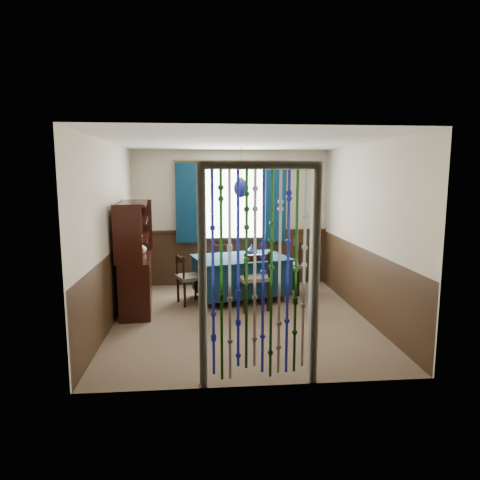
{
  "coord_description": "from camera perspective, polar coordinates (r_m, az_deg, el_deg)",
  "views": [
    {
      "loc": [
        -0.54,
        -5.9,
        2.05
      ],
      "look_at": [
        0.05,
        0.65,
        1.05
      ],
      "focal_mm": 32.0,
      "sensor_mm": 36.0,
      "label": 1
    }
  ],
  "objects": [
    {
      "name": "ceiling",
      "position": [
        5.94,
        0.09,
        13.01
      ],
      "size": [
        4.0,
        4.0,
        0.0
      ],
      "primitive_type": "plane",
      "rotation": [
        3.14,
        0.0,
        0.0
      ],
      "color": "silver",
      "rests_on": "ground"
    },
    {
      "name": "chair_near",
      "position": [
        6.54,
        1.84,
        -5.15
      ],
      "size": [
        0.54,
        0.52,
        0.92
      ],
      "rotation": [
        0.0,
        0.0,
        0.22
      ],
      "color": "black",
      "rests_on": "floor"
    },
    {
      "name": "wall_front",
      "position": [
        4.02,
        2.67,
        -2.82
      ],
      "size": [
        3.6,
        0.0,
        3.6
      ],
      "primitive_type": "plane",
      "rotation": [
        -1.57,
        0.0,
        0.0
      ],
      "color": "beige",
      "rests_on": "ground"
    },
    {
      "name": "chair_left",
      "position": [
        6.89,
        -6.9,
        -4.97
      ],
      "size": [
        0.5,
        0.51,
        0.81
      ],
      "rotation": [
        0.0,
        0.0,
        -1.19
      ],
      "color": "black",
      "rests_on": "floor"
    },
    {
      "name": "wainscot_right",
      "position": [
        6.53,
        15.96,
        -5.4
      ],
      "size": [
        0.0,
        4.0,
        4.0
      ],
      "primitive_type": "plane",
      "rotation": [
        1.57,
        0.0,
        -1.57
      ],
      "color": "#362314",
      "rests_on": "ground"
    },
    {
      "name": "doorway",
      "position": [
        4.12,
        2.54,
        -5.38
      ],
      "size": [
        1.16,
        0.12,
        2.18
      ],
      "primitive_type": null,
      "color": "silver",
      "rests_on": "ground"
    },
    {
      "name": "wall_back",
      "position": [
        7.96,
        -1.21,
        2.9
      ],
      "size": [
        3.6,
        0.0,
        3.6
      ],
      "primitive_type": "plane",
      "rotation": [
        1.57,
        0.0,
        0.0
      ],
      "color": "beige",
      "rests_on": "ground"
    },
    {
      "name": "wainscot_front",
      "position": [
        4.25,
        2.57,
        -12.75
      ],
      "size": [
        3.6,
        0.0,
        3.6
      ],
      "primitive_type": "plane",
      "rotation": [
        -1.57,
        0.0,
        0.0
      ],
      "color": "#362314",
      "rests_on": "ground"
    },
    {
      "name": "vase_sideboard",
      "position": [
        6.91,
        -13.06,
        -0.94
      ],
      "size": [
        0.23,
        0.23,
        0.19
      ],
      "primitive_type": "imported",
      "rotation": [
        0.0,
        0.0,
        0.29
      ],
      "color": "beige",
      "rests_on": "sideboard"
    },
    {
      "name": "window",
      "position": [
        7.89,
        -1.19,
        5.03
      ],
      "size": [
        1.32,
        0.12,
        1.42
      ],
      "primitive_type": "cube",
      "color": "black",
      "rests_on": "wall_back"
    },
    {
      "name": "pendant_lamp",
      "position": [
        6.93,
        0.14,
        6.94
      ],
      "size": [
        0.24,
        0.24,
        0.81
      ],
      "color": "olive",
      "rests_on": "ceiling"
    },
    {
      "name": "sideboard",
      "position": [
        6.7,
        -13.8,
        -4.26
      ],
      "size": [
        0.56,
        1.3,
        1.65
      ],
      "rotation": [
        0.0,
        0.0,
        0.1
      ],
      "color": "black",
      "rests_on": "floor"
    },
    {
      "name": "bowl_shelf",
      "position": [
        6.35,
        -13.79,
        0.35
      ],
      "size": [
        0.25,
        0.25,
        0.05
      ],
      "primitive_type": "imported",
      "rotation": [
        0.0,
        0.0,
        -0.13
      ],
      "color": "beige",
      "rests_on": "sideboard"
    },
    {
      "name": "chair_right",
      "position": [
        7.47,
        6.35,
        -3.31
      ],
      "size": [
        0.46,
        0.48,
        0.96
      ],
      "rotation": [
        0.0,
        0.0,
        1.56
      ],
      "color": "black",
      "rests_on": "floor"
    },
    {
      "name": "wainscot_back",
      "position": [
        8.06,
        -1.19,
        -2.42
      ],
      "size": [
        3.6,
        0.0,
        3.6
      ],
      "primitive_type": "plane",
      "rotation": [
        1.57,
        0.0,
        0.0
      ],
      "color": "#362314",
      "rests_on": "ground"
    },
    {
      "name": "floor",
      "position": [
        6.27,
        0.09,
        -10.41
      ],
      "size": [
        4.0,
        4.0,
        0.0
      ],
      "primitive_type": "plane",
      "color": "brown",
      "rests_on": "ground"
    },
    {
      "name": "dining_table",
      "position": [
        7.11,
        0.14,
        -4.6
      ],
      "size": [
        1.7,
        1.38,
        0.71
      ],
      "rotation": [
        0.0,
        0.0,
        0.26
      ],
      "color": "#0C283F",
      "rests_on": "floor"
    },
    {
      "name": "vase_table",
      "position": [
        7.07,
        1.56,
        -1.51
      ],
      "size": [
        0.19,
        0.19,
        0.18
      ],
      "primitive_type": "imported",
      "rotation": [
        0.0,
        0.0,
        -0.14
      ],
      "color": "navy",
      "rests_on": "dining_table"
    },
    {
      "name": "chair_far",
      "position": [
        7.72,
        -1.9,
        -3.39
      ],
      "size": [
        0.49,
        0.48,
        0.82
      ],
      "rotation": [
        0.0,
        0.0,
        3.41
      ],
      "color": "black",
      "rests_on": "floor"
    },
    {
      "name": "wainscot_left",
      "position": [
        6.23,
        -16.59,
        -6.11
      ],
      "size": [
        0.0,
        4.0,
        4.0
      ],
      "primitive_type": "plane",
      "rotation": [
        1.57,
        0.0,
        1.57
      ],
      "color": "#362314",
      "rests_on": "ground"
    },
    {
      "name": "wall_right",
      "position": [
        6.4,
        16.36,
        1.13
      ],
      "size": [
        0.0,
        4.0,
        4.0
      ],
      "primitive_type": "plane",
      "rotation": [
        1.57,
        0.0,
        -1.57
      ],
      "color": "beige",
      "rests_on": "ground"
    },
    {
      "name": "wall_left",
      "position": [
        6.09,
        -17.03,
        0.74
      ],
      "size": [
        0.0,
        4.0,
        4.0
      ],
      "primitive_type": "plane",
      "rotation": [
        1.57,
        0.0,
        1.57
      ],
      "color": "beige",
      "rests_on": "ground"
    }
  ]
}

